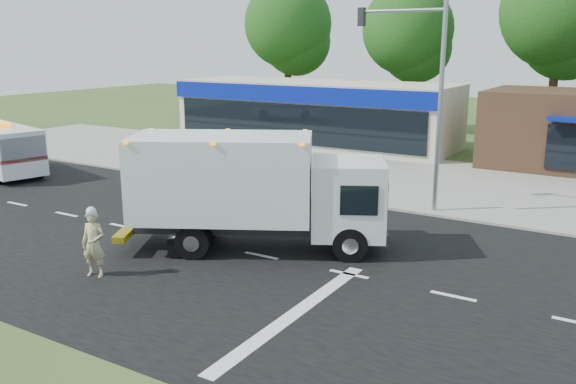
{
  "coord_description": "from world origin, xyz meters",
  "views": [
    {
      "loc": [
        9.96,
        -14.84,
        6.44
      ],
      "look_at": [
        -0.03,
        1.64,
        1.7
      ],
      "focal_mm": 38.0,
      "sensor_mm": 36.0,
      "label": 1
    }
  ],
  "objects_px": {
    "ems_box_truck": "(251,184)",
    "ambulance_van": "(3,149)",
    "emergency_worker": "(94,243)",
    "traffic_signal_pole": "(424,84)"
  },
  "relations": [
    {
      "from": "ems_box_truck",
      "to": "ambulance_van",
      "type": "relative_size",
      "value": 1.42
    },
    {
      "from": "ems_box_truck",
      "to": "emergency_worker",
      "type": "height_order",
      "value": "ems_box_truck"
    },
    {
      "from": "emergency_worker",
      "to": "traffic_signal_pole",
      "type": "height_order",
      "value": "traffic_signal_pole"
    },
    {
      "from": "emergency_worker",
      "to": "traffic_signal_pole",
      "type": "relative_size",
      "value": 0.25
    },
    {
      "from": "ems_box_truck",
      "to": "traffic_signal_pole",
      "type": "distance_m",
      "value": 8.24
    },
    {
      "from": "ems_box_truck",
      "to": "traffic_signal_pole",
      "type": "xyz_separation_m",
      "value": [
        3.04,
        7.13,
        2.81
      ]
    },
    {
      "from": "ambulance_van",
      "to": "traffic_signal_pole",
      "type": "distance_m",
      "value": 20.55
    },
    {
      "from": "ems_box_truck",
      "to": "traffic_signal_pole",
      "type": "relative_size",
      "value": 1.06
    },
    {
      "from": "ems_box_truck",
      "to": "emergency_worker",
      "type": "relative_size",
      "value": 4.17
    },
    {
      "from": "emergency_worker",
      "to": "ambulance_van",
      "type": "xyz_separation_m",
      "value": [
        -14.3,
        7.01,
        0.35
      ]
    }
  ]
}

